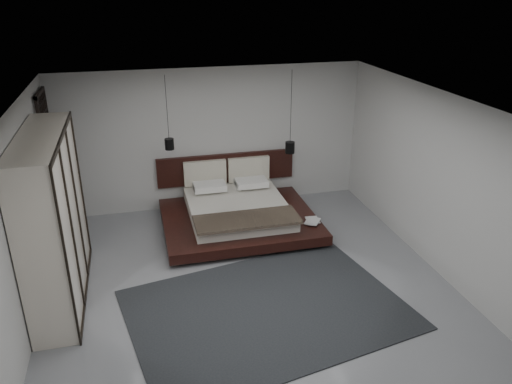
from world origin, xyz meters
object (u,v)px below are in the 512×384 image
object	(u,v)px
pendant_left	(169,144)
wardrobe	(53,220)
pendant_right	(290,147)
bed	(237,211)
lattice_screen	(52,165)
rug	(267,309)

from	to	relation	value
pendant_left	wardrobe	world-z (taller)	pendant_left
wardrobe	pendant_right	bearing A→B (deg)	26.22
bed	pendant_right	bearing A→B (deg)	21.03
lattice_screen	rug	bearing A→B (deg)	-46.51
lattice_screen	pendant_left	xyz separation A→B (m)	(2.06, -0.10, 0.27)
pendant_left	wardrobe	xyz separation A→B (m)	(-1.80, -2.02, -0.35)
bed	pendant_right	world-z (taller)	pendant_right
bed	pendant_left	xyz separation A→B (m)	(-1.14, 0.44, 1.28)
wardrobe	rug	world-z (taller)	wardrobe
lattice_screen	pendant_right	bearing A→B (deg)	-1.36
pendant_right	rug	size ratio (longest dim) A/B	0.42
lattice_screen	rug	size ratio (longest dim) A/B	0.69
bed	wardrobe	distance (m)	3.47
pendant_left	wardrobe	size ratio (longest dim) A/B	0.53
bed	pendant_right	xyz separation A→B (m)	(1.14, 0.44, 1.04)
wardrobe	rug	xyz separation A→B (m)	(2.80, -1.10, -1.22)
lattice_screen	pendant_left	world-z (taller)	pendant_left
rug	wardrobe	bearing A→B (deg)	158.56
pendant_left	rug	distance (m)	3.63
pendant_left	wardrobe	bearing A→B (deg)	-131.83
bed	pendant_right	size ratio (longest dim) A/B	1.75
bed	rug	size ratio (longest dim) A/B	0.74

